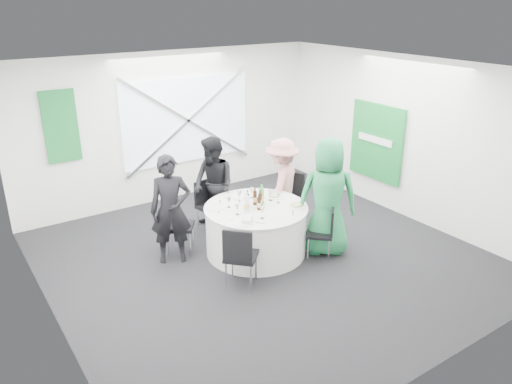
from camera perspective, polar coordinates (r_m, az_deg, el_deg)
floor at (r=7.64m, az=0.85°, el=-7.45°), size 6.00×6.00×0.00m
ceiling at (r=6.74m, az=0.99°, el=13.85°), size 6.00×6.00×0.00m
wall_back at (r=9.57m, az=-9.55°, el=7.34°), size 6.00×0.00×6.00m
wall_front at (r=5.12m, az=20.76°, el=-6.75°), size 6.00×0.00×6.00m
wall_left at (r=5.98m, az=-23.34°, el=-2.97°), size 0.00×6.00×6.00m
wall_right at (r=9.06m, az=16.73°, el=5.91°), size 0.00×6.00×6.00m
window_panel at (r=9.64m, az=-7.86°, el=8.15°), size 2.60×0.03×1.60m
window_brace_a at (r=9.60m, az=-7.75°, el=8.11°), size 2.63×0.05×1.84m
window_brace_b at (r=9.60m, az=-7.75°, el=8.11°), size 2.63×0.05×1.84m
green_banner at (r=8.84m, az=-21.40°, el=6.97°), size 0.55×0.04×1.20m
green_sign at (r=9.44m, az=13.58°, el=5.57°), size 0.05×1.20×1.40m
banquet_table at (r=7.61m, az=0.00°, el=-4.34°), size 1.56×1.56×0.76m
chair_back at (r=8.39m, az=-5.57°, el=-1.09°), size 0.44×0.44×0.84m
chair_back_left at (r=7.65m, az=-9.36°, el=-3.31°), size 0.57×0.56×0.89m
chair_back_right at (r=8.47m, az=3.95°, el=-0.38°), size 0.57×0.56×0.93m
chair_front_right at (r=7.48m, az=7.87°, el=-4.23°), size 0.53×0.53×0.82m
chair_front_left at (r=6.63m, az=-1.89°, el=-7.00°), size 0.59×0.59×0.91m
person_man_back_left at (r=7.31m, az=-9.72°, el=-2.03°), size 0.70×0.59×1.63m
person_man_back at (r=8.20m, az=-4.88°, el=0.76°), size 0.52×0.83×1.60m
person_woman_pink at (r=8.31m, az=2.95°, el=0.91°), size 1.10×0.92×1.56m
person_woman_green at (r=7.48m, az=8.18°, el=-0.62°), size 1.06×0.97×1.82m
plate_back at (r=7.82m, az=-2.76°, el=-0.52°), size 0.27×0.27×0.01m
plate_back_left at (r=7.45m, az=-4.65°, el=-1.74°), size 0.29×0.29×0.01m
plate_back_right at (r=7.83m, az=2.02°, el=-0.42°), size 0.29×0.29×0.04m
plate_front_right at (r=7.49m, az=4.62°, el=-1.53°), size 0.28×0.28×0.04m
plate_front_left at (r=6.93m, az=-1.57°, el=-3.52°), size 0.28×0.28×0.01m
napkin at (r=6.94m, az=-1.05°, el=-3.15°), size 0.22×0.23×0.05m
beer_bottle_a at (r=7.41m, az=-0.99°, el=-0.99°), size 0.06×0.06×0.27m
beer_bottle_b at (r=7.49m, az=-0.13°, el=-0.70°), size 0.06×0.06×0.27m
beer_bottle_c at (r=7.45m, az=0.47°, el=-0.93°), size 0.06×0.06×0.25m
beer_bottle_d at (r=7.32m, az=0.35°, el=-1.33°), size 0.06×0.06×0.26m
green_water_bottle at (r=7.52m, az=0.64°, el=-0.48°), size 0.08×0.08×0.31m
clear_water_bottle at (r=7.22m, az=-1.08°, el=-1.42°), size 0.08×0.08×0.31m
wine_glass_a at (r=7.57m, az=2.60°, el=-0.32°), size 0.07×0.07×0.17m
wine_glass_b at (r=7.62m, az=-1.93°, el=-0.18°), size 0.07×0.07×0.17m
wine_glass_c at (r=7.02m, az=0.70°, el=-2.10°), size 0.07×0.07×0.17m
wine_glass_d at (r=7.40m, az=-3.14°, el=-0.85°), size 0.07×0.07×0.17m
wine_glass_e at (r=7.15m, az=-2.16°, el=-1.67°), size 0.07×0.07×0.17m
wine_glass_f at (r=7.73m, az=-0.50°, el=0.16°), size 0.07×0.07×0.17m
wine_glass_g at (r=7.64m, az=1.68°, el=-0.11°), size 0.07×0.07×0.17m
fork_a at (r=7.00m, az=-2.40°, el=-3.30°), size 0.11×0.12×0.01m
knife_a at (r=6.93m, az=0.49°, el=-3.57°), size 0.12×0.12×0.01m
fork_b at (r=7.27m, az=4.21°, el=-2.37°), size 0.11×0.13×0.01m
knife_b at (r=7.57m, az=4.27°, el=-1.35°), size 0.11×0.12×0.01m
fork_c at (r=7.63m, az=-4.13°, el=-1.18°), size 0.10×0.13×0.01m
knife_c at (r=7.30m, az=-4.29°, el=-2.25°), size 0.09×0.13×0.01m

